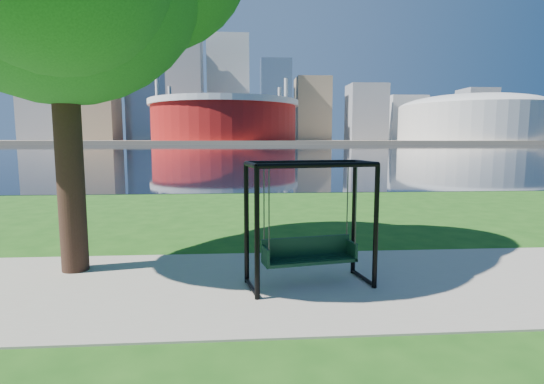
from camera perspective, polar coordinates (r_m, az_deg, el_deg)
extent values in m
plane|color=#1E5114|center=(7.90, -0.06, -11.23)|extent=(900.00, 900.00, 0.00)
cube|color=#9E937F|center=(7.43, 0.22, -12.33)|extent=(120.00, 4.00, 0.03)
cube|color=black|center=(109.51, -3.87, 5.75)|extent=(900.00, 180.00, 0.02)
cube|color=#937F60|center=(313.49, -4.06, 6.77)|extent=(900.00, 228.00, 2.00)
cylinder|color=maroon|center=(242.90, -6.45, 9.49)|extent=(80.00, 80.00, 22.00)
cylinder|color=silver|center=(243.49, -6.48, 11.73)|extent=(83.00, 83.00, 3.00)
cylinder|color=silver|center=(262.99, 1.01, 10.44)|extent=(2.00, 2.00, 32.00)
cylinder|color=silver|center=(265.35, -13.53, 10.22)|extent=(2.00, 2.00, 32.00)
cylinder|color=silver|center=(228.00, -15.10, 10.72)|extent=(2.00, 2.00, 32.00)
cylinder|color=silver|center=(225.25, 1.89, 11.00)|extent=(2.00, 2.00, 32.00)
cylinder|color=beige|center=(277.95, 25.35, 8.35)|extent=(84.00, 84.00, 20.00)
ellipsoid|color=beige|center=(278.41, 25.44, 10.20)|extent=(84.00, 84.00, 15.12)
cube|color=gray|center=(348.11, -28.32, 11.26)|extent=(28.00, 28.00, 62.00)
cube|color=#998466|center=(326.09, -22.57, 14.20)|extent=(26.00, 26.00, 88.00)
cube|color=slate|center=(342.90, -16.32, 14.66)|extent=(30.00, 24.00, 95.00)
cube|color=gray|center=(316.96, -11.57, 13.35)|extent=(24.00, 24.00, 72.00)
cube|color=silver|center=(344.89, -5.84, 13.60)|extent=(32.00, 28.00, 80.00)
cube|color=slate|center=(319.78, 0.48, 12.17)|extent=(22.00, 22.00, 58.00)
cube|color=#998466|center=(337.91, 5.44, 11.02)|extent=(26.00, 26.00, 48.00)
cube|color=gray|center=(336.96, 12.56, 10.38)|extent=(28.00, 24.00, 42.00)
cube|color=silver|center=(373.39, 17.40, 9.43)|extent=(30.00, 26.00, 36.00)
cube|color=gray|center=(376.89, 25.73, 9.33)|extent=(24.00, 24.00, 40.00)
cube|color=#998466|center=(410.37, 29.56, 8.32)|extent=(26.00, 26.00, 32.00)
sphere|color=#998466|center=(335.75, -22.99, 22.25)|extent=(10.00, 10.00, 10.00)
cylinder|color=black|center=(6.47, -2.02, -5.79)|extent=(0.10, 0.10, 2.09)
cylinder|color=black|center=(7.16, 13.80, -4.72)|extent=(0.10, 0.10, 2.09)
cylinder|color=black|center=(7.25, -3.45, -4.39)|extent=(0.10, 0.10, 2.09)
cylinder|color=black|center=(7.87, 10.96, -3.59)|extent=(0.10, 0.10, 2.09)
cylinder|color=black|center=(6.61, 6.42, 3.59)|extent=(1.98, 0.45, 0.08)
cylinder|color=black|center=(7.37, 4.13, 3.97)|extent=(1.98, 0.45, 0.08)
cylinder|color=black|center=(6.71, -2.83, 3.68)|extent=(0.23, 0.82, 0.08)
cylinder|color=black|center=(7.12, -2.73, -12.71)|extent=(0.21, 0.81, 0.07)
cylinder|color=black|center=(7.39, 12.52, 3.83)|extent=(0.23, 0.82, 0.08)
cylinder|color=black|center=(7.76, 12.12, -11.18)|extent=(0.21, 0.81, 0.07)
cube|color=black|center=(7.27, 5.07, -9.17)|extent=(1.63, 0.69, 0.05)
cube|color=black|center=(7.37, 4.62, -7.31)|extent=(1.57, 0.34, 0.34)
cube|color=black|center=(7.02, -0.89, -8.65)|extent=(0.12, 0.41, 0.31)
cube|color=black|center=(7.52, 10.63, -7.70)|extent=(0.12, 0.41, 0.31)
cylinder|color=#313136|center=(6.69, -0.40, -2.38)|extent=(0.03, 0.03, 1.31)
cylinder|color=#313136|center=(7.20, 11.22, -1.84)|extent=(0.03, 0.03, 1.31)
cylinder|color=#313136|center=(7.01, -1.08, -1.95)|extent=(0.03, 0.03, 1.31)
cylinder|color=#313136|center=(7.50, 10.10, -1.46)|extent=(0.03, 0.03, 1.31)
cylinder|color=black|center=(8.62, -25.69, 6.01)|extent=(0.49, 0.49, 4.85)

